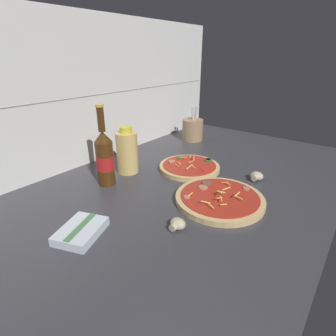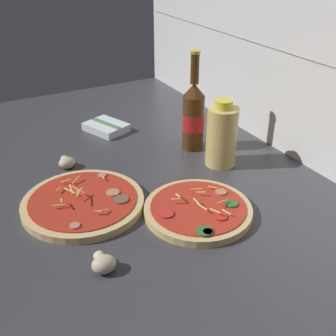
# 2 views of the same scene
# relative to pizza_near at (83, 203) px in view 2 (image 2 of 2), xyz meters

# --- Properties ---
(counter_slab) EXTENTS (1.60, 0.90, 0.03)m
(counter_slab) POSITION_rel_pizza_near_xyz_m (0.01, 0.14, -0.02)
(counter_slab) COLOR #38383D
(counter_slab) RESTS_ON ground
(tile_backsplash) EXTENTS (1.60, 0.01, 0.60)m
(tile_backsplash) POSITION_rel_pizza_near_xyz_m (0.01, 0.59, 0.26)
(tile_backsplash) COLOR white
(tile_backsplash) RESTS_ON ground
(pizza_near) EXTENTS (0.28, 0.28, 0.05)m
(pizza_near) POSITION_rel_pizza_near_xyz_m (0.00, 0.00, 0.00)
(pizza_near) COLOR tan
(pizza_near) RESTS_ON counter_slab
(pizza_far) EXTENTS (0.24, 0.24, 0.04)m
(pizza_far) POSITION_rel_pizza_near_xyz_m (0.15, 0.21, -0.00)
(pizza_far) COLOR tan
(pizza_far) RESTS_ON counter_slab
(beer_bottle) EXTENTS (0.06, 0.06, 0.28)m
(beer_bottle) POSITION_rel_pizza_near_xyz_m (-0.14, 0.38, 0.09)
(beer_bottle) COLOR #47280F
(beer_bottle) RESTS_ON counter_slab
(oil_bottle) EXTENTS (0.08, 0.08, 0.18)m
(oil_bottle) POSITION_rel_pizza_near_xyz_m (-0.02, 0.39, 0.07)
(oil_bottle) COLOR #D6B766
(oil_bottle) RESTS_ON counter_slab
(mushroom_left) EXTENTS (0.05, 0.05, 0.03)m
(mushroom_left) POSITION_rel_pizza_near_xyz_m (0.22, -0.04, 0.01)
(mushroom_left) COLOR beige
(mushroom_left) RESTS_ON counter_slab
(mushroom_right) EXTENTS (0.05, 0.04, 0.03)m
(mushroom_right) POSITION_rel_pizza_near_xyz_m (-0.20, 0.02, 0.00)
(mushroom_right) COLOR beige
(mushroom_right) RESTS_ON counter_slab
(dish_towel) EXTENTS (0.15, 0.13, 0.03)m
(dish_towel) POSITION_rel_pizza_near_xyz_m (-0.37, 0.20, 0.00)
(dish_towel) COLOR silver
(dish_towel) RESTS_ON counter_slab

